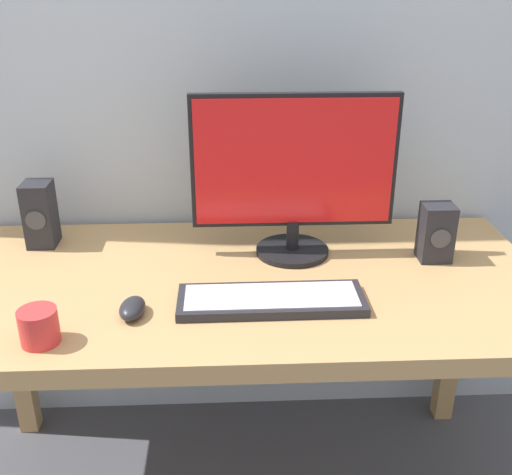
{
  "coord_description": "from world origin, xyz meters",
  "views": [
    {
      "loc": [
        -0.02,
        -1.47,
        1.55
      ],
      "look_at": [
        0.05,
        0.0,
        0.89
      ],
      "focal_mm": 42.79,
      "sensor_mm": 36.0,
      "label": 1
    }
  ],
  "objects": [
    {
      "name": "speaker_right",
      "position": [
        0.57,
        0.09,
        0.85
      ],
      "size": [
        0.09,
        0.08,
        0.17
      ],
      "color": "#232328",
      "rests_on": "desk"
    },
    {
      "name": "mouse",
      "position": [
        -0.26,
        -0.18,
        0.79
      ],
      "size": [
        0.07,
        0.11,
        0.04
      ],
      "primitive_type": "ellipsoid",
      "rotation": [
        0.0,
        0.0,
        -0.09
      ],
      "color": "#232328",
      "rests_on": "desk"
    },
    {
      "name": "keyboard_primary",
      "position": [
        0.08,
        -0.15,
        0.78
      ],
      "size": [
        0.47,
        0.16,
        0.03
      ],
      "color": "#232328",
      "rests_on": "desk"
    },
    {
      "name": "desk",
      "position": [
        0.0,
        0.0,
        0.69
      ],
      "size": [
        1.68,
        0.79,
        0.77
      ],
      "color": "tan",
      "rests_on": "ground_plane"
    },
    {
      "name": "speaker_left",
      "position": [
        -0.59,
        0.25,
        0.86
      ],
      "size": [
        0.08,
        0.1,
        0.2
      ],
      "color": "#232328",
      "rests_on": "desk"
    },
    {
      "name": "coffee_mug",
      "position": [
        -0.45,
        -0.29,
        0.81
      ],
      "size": [
        0.09,
        0.09,
        0.08
      ],
      "primitive_type": "cylinder",
      "color": "red",
      "rests_on": "desk"
    },
    {
      "name": "monitor",
      "position": [
        0.16,
        0.16,
        1.01
      ],
      "size": [
        0.58,
        0.21,
        0.47
      ],
      "color": "black",
      "rests_on": "desk"
    }
  ]
}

